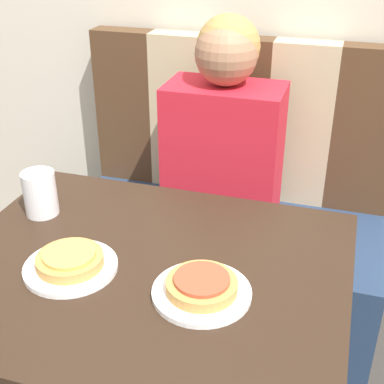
{
  "coord_description": "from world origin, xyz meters",
  "views": [
    {
      "loc": [
        0.38,
        -0.88,
        1.43
      ],
      "look_at": [
        0.0,
        0.36,
        0.73
      ],
      "focal_mm": 50.0,
      "sensor_mm": 36.0,
      "label": 1
    }
  ],
  "objects_px": {
    "plate_right": "(202,293)",
    "drinking_cup": "(40,193)",
    "person": "(224,130)",
    "pizza_left": "(70,259)",
    "pizza_right": "(202,284)",
    "plate_left": "(71,267)"
  },
  "relations": [
    {
      "from": "plate_right",
      "to": "drinking_cup",
      "type": "distance_m",
      "value": 0.52
    },
    {
      "from": "plate_left",
      "to": "pizza_right",
      "type": "bearing_deg",
      "value": -0.0
    },
    {
      "from": "person",
      "to": "drinking_cup",
      "type": "xyz_separation_m",
      "value": [
        -0.33,
        -0.59,
        0.01
      ]
    },
    {
      "from": "pizza_left",
      "to": "pizza_right",
      "type": "distance_m",
      "value": 0.3
    },
    {
      "from": "person",
      "to": "plate_left",
      "type": "bearing_deg",
      "value": -100.72
    },
    {
      "from": "pizza_right",
      "to": "drinking_cup",
      "type": "height_order",
      "value": "drinking_cup"
    },
    {
      "from": "drinking_cup",
      "to": "person",
      "type": "bearing_deg",
      "value": 60.39
    },
    {
      "from": "person",
      "to": "plate_left",
      "type": "xyz_separation_m",
      "value": [
        -0.15,
        -0.78,
        -0.04
      ]
    },
    {
      "from": "person",
      "to": "pizza_right",
      "type": "relative_size",
      "value": 4.88
    },
    {
      "from": "person",
      "to": "plate_right",
      "type": "relative_size",
      "value": 3.49
    },
    {
      "from": "plate_right",
      "to": "pizza_right",
      "type": "bearing_deg",
      "value": -90.0
    },
    {
      "from": "pizza_left",
      "to": "drinking_cup",
      "type": "relative_size",
      "value": 1.26
    },
    {
      "from": "person",
      "to": "pizza_left",
      "type": "distance_m",
      "value": 0.79
    },
    {
      "from": "plate_left",
      "to": "person",
      "type": "bearing_deg",
      "value": 79.28
    },
    {
      "from": "plate_left",
      "to": "plate_right",
      "type": "height_order",
      "value": "same"
    },
    {
      "from": "plate_right",
      "to": "drinking_cup",
      "type": "bearing_deg",
      "value": 157.91
    },
    {
      "from": "person",
      "to": "pizza_right",
      "type": "distance_m",
      "value": 0.79
    },
    {
      "from": "pizza_left",
      "to": "pizza_right",
      "type": "bearing_deg",
      "value": 0.0
    },
    {
      "from": "plate_left",
      "to": "drinking_cup",
      "type": "height_order",
      "value": "drinking_cup"
    },
    {
      "from": "drinking_cup",
      "to": "plate_right",
      "type": "bearing_deg",
      "value": -22.09
    },
    {
      "from": "person",
      "to": "plate_right",
      "type": "bearing_deg",
      "value": -79.28
    },
    {
      "from": "pizza_right",
      "to": "drinking_cup",
      "type": "bearing_deg",
      "value": 157.91
    }
  ]
}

